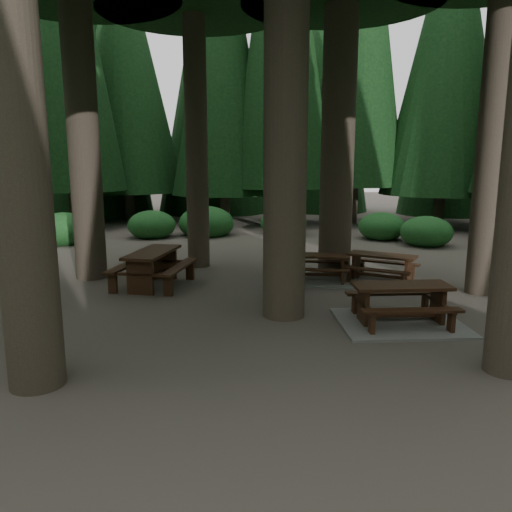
{
  "coord_description": "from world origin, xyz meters",
  "views": [
    {
      "loc": [
        0.32,
        -9.52,
        3.11
      ],
      "look_at": [
        0.23,
        0.86,
        1.1
      ],
      "focal_mm": 35.0,
      "sensor_mm": 36.0,
      "label": 1
    }
  ],
  "objects_px": {
    "picnic_table_c": "(318,272)",
    "picnic_table_b": "(153,263)",
    "picnic_table_a": "(400,311)",
    "picnic_table_d": "(382,264)"
  },
  "relations": [
    {
      "from": "picnic_table_a",
      "to": "picnic_table_b",
      "type": "relative_size",
      "value": 1.06
    },
    {
      "from": "picnic_table_b",
      "to": "picnic_table_c",
      "type": "bearing_deg",
      "value": -71.69
    },
    {
      "from": "picnic_table_b",
      "to": "picnic_table_d",
      "type": "bearing_deg",
      "value": -75.75
    },
    {
      "from": "picnic_table_a",
      "to": "picnic_table_b",
      "type": "height_order",
      "value": "picnic_table_b"
    },
    {
      "from": "picnic_table_a",
      "to": "picnic_table_b",
      "type": "bearing_deg",
      "value": 147.6
    },
    {
      "from": "picnic_table_b",
      "to": "picnic_table_d",
      "type": "distance_m",
      "value": 5.81
    },
    {
      "from": "picnic_table_a",
      "to": "picnic_table_b",
      "type": "distance_m",
      "value": 6.1
    },
    {
      "from": "picnic_table_c",
      "to": "picnic_table_b",
      "type": "bearing_deg",
      "value": -163.7
    },
    {
      "from": "picnic_table_c",
      "to": "picnic_table_d",
      "type": "distance_m",
      "value": 1.65
    },
    {
      "from": "picnic_table_b",
      "to": "picnic_table_c",
      "type": "xyz_separation_m",
      "value": [
        4.17,
        0.63,
        -0.37
      ]
    }
  ]
}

